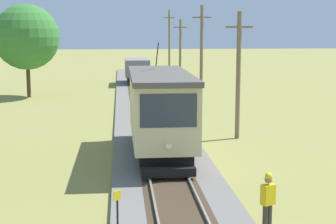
{
  "coord_description": "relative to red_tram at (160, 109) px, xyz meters",
  "views": [
    {
      "loc": [
        -1.75,
        -9.73,
        5.77
      ],
      "look_at": [
        0.43,
        13.39,
        1.94
      ],
      "focal_mm": 54.75,
      "sensor_mm": 36.0,
      "label": 1
    }
  ],
  "objects": [
    {
      "name": "red_tram",
      "position": [
        0.0,
        0.0,
        0.0
      ],
      "size": [
        2.6,
        8.54,
        4.79
      ],
      "color": "beige",
      "rests_on": "rail_right"
    },
    {
      "name": "tree_right_near",
      "position": [
        -9.37,
        21.1,
        2.81
      ],
      "size": [
        5.4,
        5.4,
        7.71
      ],
      "color": "#4C3823",
      "rests_on": "ground"
    },
    {
      "name": "utility_pole_mid",
      "position": [
        4.36,
        15.7,
        1.61
      ],
      "size": [
        1.4,
        0.32,
        7.42
      ],
      "color": "#7A664C",
      "rests_on": "ground"
    },
    {
      "name": "track_worker",
      "position": [
        2.34,
        -8.93,
        -1.21
      ],
      "size": [
        0.45,
        0.39,
        1.78
      ],
      "rotation": [
        0.0,
        0.0,
        -1.09
      ],
      "color": "#38332D",
      "rests_on": "ground"
    },
    {
      "name": "trackside_signal_marker",
      "position": [
        -1.89,
        -8.3,
        -1.53
      ],
      "size": [
        0.21,
        0.21,
        1.18
      ],
      "color": "black",
      "rests_on": "ground"
    },
    {
      "name": "utility_pole_near_tram",
      "position": [
        4.36,
        3.6,
        1.2
      ],
      "size": [
        1.4,
        0.27,
        6.6
      ],
      "color": "#7A664C",
      "rests_on": "ground"
    },
    {
      "name": "freight_car",
      "position": [
        -0.0,
        29.95,
        -0.64
      ],
      "size": [
        2.4,
        5.2,
        2.31
      ],
      "color": "slate",
      "rests_on": "rail_right"
    },
    {
      "name": "utility_pole_far",
      "position": [
        4.36,
        29.25,
        1.2
      ],
      "size": [
        1.4,
        0.56,
        6.6
      ],
      "color": "#7A664C",
      "rests_on": "ground"
    },
    {
      "name": "utility_pole_distant",
      "position": [
        4.36,
        40.75,
        1.86
      ],
      "size": [
        1.4,
        0.5,
        7.92
      ],
      "color": "#7A664C",
      "rests_on": "ground"
    }
  ]
}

